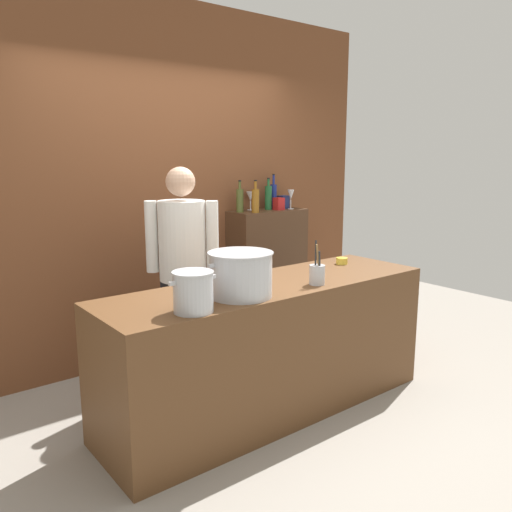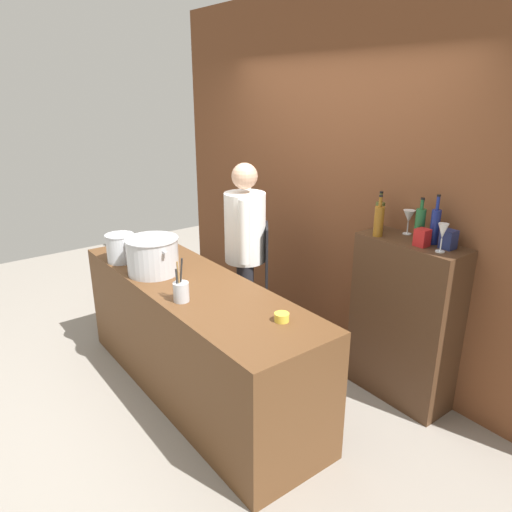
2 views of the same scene
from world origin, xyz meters
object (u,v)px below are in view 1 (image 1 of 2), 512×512
at_px(stockpot_small, 193,292).
at_px(wine_bottle_olive, 240,200).
at_px(wine_glass_tall, 291,195).
at_px(spice_tin_navy, 283,202).
at_px(chef, 183,263).
at_px(wine_bottle_cobalt, 274,196).
at_px(butter_jar, 342,261).
at_px(wine_bottle_amber, 255,200).
at_px(wine_glass_short, 250,197).
at_px(spice_tin_red, 279,204).
at_px(utensil_crock, 317,274).
at_px(stockpot_large, 241,274).
at_px(wine_bottle_green, 268,197).

bearing_deg(stockpot_small, wine_bottle_olive, 46.08).
height_order(wine_glass_tall, spice_tin_navy, wine_glass_tall).
relative_size(stockpot_small, spice_tin_navy, 2.34).
bearing_deg(chef, wine_bottle_cobalt, -119.20).
relative_size(chef, wine_bottle_olive, 5.73).
distance_m(butter_jar, spice_tin_navy, 1.22).
height_order(wine_bottle_amber, wine_glass_short, wine_bottle_amber).
relative_size(wine_bottle_cobalt, wine_glass_short, 1.91).
relative_size(wine_bottle_olive, spice_tin_red, 2.49).
distance_m(stockpot_small, utensil_crock, 0.96).
distance_m(chef, wine_bottle_olive, 1.13).
height_order(wine_bottle_cobalt, wine_glass_short, wine_bottle_cobalt).
bearing_deg(wine_bottle_amber, wine_bottle_cobalt, 24.01).
bearing_deg(wine_glass_tall, wine_glass_short, 156.37).
height_order(wine_bottle_olive, spice_tin_red, wine_bottle_olive).
bearing_deg(wine_bottle_olive, utensil_crock, -106.61).
relative_size(stockpot_large, wine_bottle_green, 1.49).
bearing_deg(wine_bottle_amber, stockpot_large, -131.42).
height_order(wine_bottle_olive, wine_bottle_cobalt, wine_bottle_cobalt).
distance_m(stockpot_large, spice_tin_red, 1.91).
height_order(chef, wine_glass_short, chef).
xyz_separation_m(stockpot_small, wine_bottle_olive, (1.38, 1.44, 0.33)).
distance_m(butter_jar, spice_tin_red, 1.10).
distance_m(wine_bottle_olive, spice_tin_navy, 0.55).
height_order(wine_bottle_olive, wine_bottle_green, wine_bottle_green).
bearing_deg(wine_bottle_green, stockpot_small, -140.12).
height_order(wine_bottle_green, wine_glass_tall, wine_bottle_green).
bearing_deg(wine_bottle_olive, wine_glass_tall, -7.56).
bearing_deg(wine_bottle_cobalt, butter_jar, -102.16).
relative_size(wine_glass_tall, spice_tin_navy, 1.51).
bearing_deg(wine_bottle_olive, spice_tin_red, -8.99).
bearing_deg(spice_tin_red, chef, -160.51).
height_order(utensil_crock, wine_bottle_cobalt, wine_bottle_cobalt).
relative_size(stockpot_small, wine_bottle_green, 0.96).
bearing_deg(wine_bottle_cobalt, stockpot_small, -140.94).
distance_m(wine_bottle_olive, wine_glass_short, 0.21).
distance_m(butter_jar, wine_bottle_olive, 1.17).
bearing_deg(wine_glass_tall, stockpot_large, -140.68).
bearing_deg(spice_tin_navy, utensil_crock, -123.86).
distance_m(wine_bottle_cobalt, wine_glass_short, 0.25).
xyz_separation_m(chef, spice_tin_navy, (1.47, 0.56, 0.33)).
distance_m(chef, stockpot_small, 1.01).
height_order(wine_bottle_green, spice_tin_navy, wine_bottle_green).
distance_m(utensil_crock, wine_bottle_cobalt, 1.73).
height_order(butter_jar, wine_glass_tall, wine_glass_tall).
height_order(wine_bottle_cobalt, spice_tin_red, wine_bottle_cobalt).
xyz_separation_m(utensil_crock, wine_glass_tall, (0.98, 1.35, 0.39)).
bearing_deg(wine_bottle_cobalt, spice_tin_navy, -6.08).
bearing_deg(spice_tin_red, wine_glass_short, 145.64).
relative_size(stockpot_small, wine_glass_tall, 1.55).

